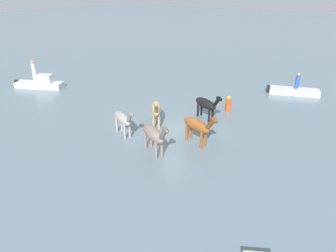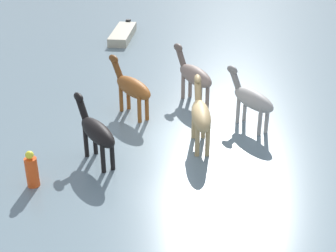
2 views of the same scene
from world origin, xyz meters
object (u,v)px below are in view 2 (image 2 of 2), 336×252
(horse_mid_herd, at_px, (96,131))
(boat_launch_far, at_px, (123,35))
(horse_rear_stallion, at_px, (201,115))
(horse_lead, at_px, (252,99))
(buoy_channel_marker, at_px, (32,170))
(horse_chestnut_trailing, at_px, (132,87))
(horse_gray_outer, at_px, (194,75))

(horse_mid_herd, height_order, boat_launch_far, horse_mid_herd)
(horse_mid_herd, height_order, horse_rear_stallion, horse_rear_stallion)
(boat_launch_far, bearing_deg, horse_lead, 32.06)
(boat_launch_far, bearing_deg, buoy_channel_marker, 0.12)
(horse_chestnut_trailing, bearing_deg, horse_lead, -140.66)
(horse_chestnut_trailing, bearing_deg, horse_gray_outer, -101.47)
(horse_mid_herd, bearing_deg, horse_gray_outer, -69.09)
(boat_launch_far, bearing_deg, horse_chestnut_trailing, 12.31)
(horse_chestnut_trailing, height_order, buoy_channel_marker, horse_chestnut_trailing)
(horse_rear_stallion, xyz_separation_m, boat_launch_far, (-10.15, 7.72, -0.96))
(horse_mid_herd, height_order, horse_lead, horse_lead)
(horse_mid_herd, bearing_deg, boat_launch_far, -32.69)
(buoy_channel_marker, bearing_deg, horse_mid_herd, 75.11)
(horse_chestnut_trailing, xyz_separation_m, horse_rear_stallion, (3.32, -0.48, 0.00))
(horse_rear_stallion, distance_m, boat_launch_far, 12.78)
(boat_launch_far, xyz_separation_m, buoy_channel_marker, (7.61, -12.60, 0.36))
(horse_mid_herd, bearing_deg, horse_lead, -98.66)
(horse_lead, bearing_deg, buoy_channel_marker, 87.05)
(horse_lead, relative_size, boat_launch_far, 0.68)
(horse_gray_outer, height_order, boat_launch_far, horse_gray_outer)
(boat_launch_far, bearing_deg, horse_mid_herd, 6.88)
(horse_gray_outer, bearing_deg, horse_lead, -167.94)
(horse_gray_outer, height_order, horse_lead, horse_gray_outer)
(horse_lead, bearing_deg, horse_gray_outer, 9.83)
(boat_launch_far, bearing_deg, horse_rear_stallion, 21.75)
(horse_rear_stallion, bearing_deg, horse_lead, -56.32)
(horse_rear_stallion, xyz_separation_m, horse_lead, (0.68, 2.21, -0.05))
(horse_chestnut_trailing, distance_m, horse_rear_stallion, 3.36)
(horse_chestnut_trailing, xyz_separation_m, horse_gray_outer, (1.20, 2.31, 0.02))
(boat_launch_far, relative_size, buoy_channel_marker, 3.15)
(horse_mid_herd, relative_size, horse_rear_stallion, 1.08)
(horse_mid_herd, xyz_separation_m, boat_launch_far, (-8.16, 10.50, -0.90))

